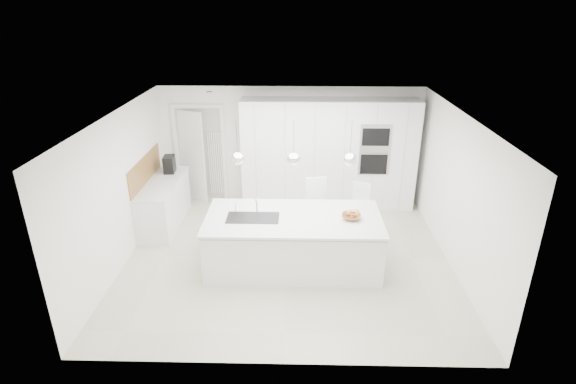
{
  "coord_description": "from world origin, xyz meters",
  "views": [
    {
      "loc": [
        0.17,
        -6.73,
        4.11
      ],
      "look_at": [
        0.0,
        0.3,
        1.1
      ],
      "focal_mm": 28.0,
      "sensor_mm": 36.0,
      "label": 1
    }
  ],
  "objects_px": {
    "island_base": "(293,244)",
    "fruit_bowl": "(351,217)",
    "bar_stool_right": "(361,214)",
    "bar_stool_left": "(316,213)",
    "espresso_machine": "(169,164)"
  },
  "relations": [
    {
      "from": "fruit_bowl",
      "to": "bar_stool_left",
      "type": "relative_size",
      "value": 0.25
    },
    {
      "from": "island_base",
      "to": "fruit_bowl",
      "type": "height_order",
      "value": "fruit_bowl"
    },
    {
      "from": "fruit_bowl",
      "to": "espresso_machine",
      "type": "distance_m",
      "value": 4.01
    },
    {
      "from": "espresso_machine",
      "to": "island_base",
      "type": "bearing_deg",
      "value": -43.63
    },
    {
      "from": "espresso_machine",
      "to": "bar_stool_right",
      "type": "distance_m",
      "value": 3.95
    },
    {
      "from": "fruit_bowl",
      "to": "bar_stool_left",
      "type": "xyz_separation_m",
      "value": [
        -0.53,
        0.82,
        -0.33
      ]
    },
    {
      "from": "fruit_bowl",
      "to": "bar_stool_right",
      "type": "distance_m",
      "value": 1.05
    },
    {
      "from": "espresso_machine",
      "to": "bar_stool_right",
      "type": "height_order",
      "value": "espresso_machine"
    },
    {
      "from": "fruit_bowl",
      "to": "espresso_machine",
      "type": "bearing_deg",
      "value": 149.4
    },
    {
      "from": "bar_stool_left",
      "to": "fruit_bowl",
      "type": "bearing_deg",
      "value": -68.35
    },
    {
      "from": "bar_stool_left",
      "to": "bar_stool_right",
      "type": "relative_size",
      "value": 1.12
    },
    {
      "from": "island_base",
      "to": "bar_stool_right",
      "type": "bearing_deg",
      "value": 37.13
    },
    {
      "from": "island_base",
      "to": "bar_stool_left",
      "type": "xyz_separation_m",
      "value": [
        0.39,
        0.83,
        0.18
      ]
    },
    {
      "from": "bar_stool_left",
      "to": "bar_stool_right",
      "type": "distance_m",
      "value": 0.84
    },
    {
      "from": "espresso_machine",
      "to": "bar_stool_right",
      "type": "xyz_separation_m",
      "value": [
        3.76,
        -1.11,
        -0.53
      ]
    }
  ]
}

